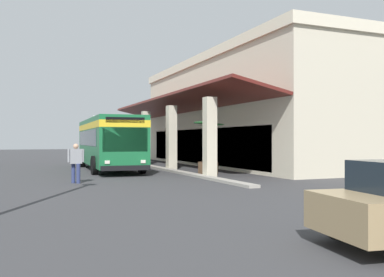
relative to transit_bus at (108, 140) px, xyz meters
name	(u,v)px	position (x,y,z in m)	size (l,w,h in m)	color
ground	(215,165)	(-1.85, 8.14, -1.85)	(120.00, 120.00, 0.00)	#38383A
curb_strip	(151,166)	(-1.33, 3.12, -1.79)	(27.24, 0.50, 0.12)	#9E998E
plaza_building	(273,113)	(-1.33, 12.75, 2.04)	(23.00, 15.96, 7.77)	beige
transit_bus	(108,140)	(0.00, 0.00, 0.00)	(11.31, 3.15, 3.34)	#196638
pedestrian	(76,161)	(7.76, -2.91, -0.91)	(0.39, 0.68, 1.68)	navy
potted_palm	(208,160)	(5.36, 4.31, -1.09)	(1.85, 1.87, 2.88)	brown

